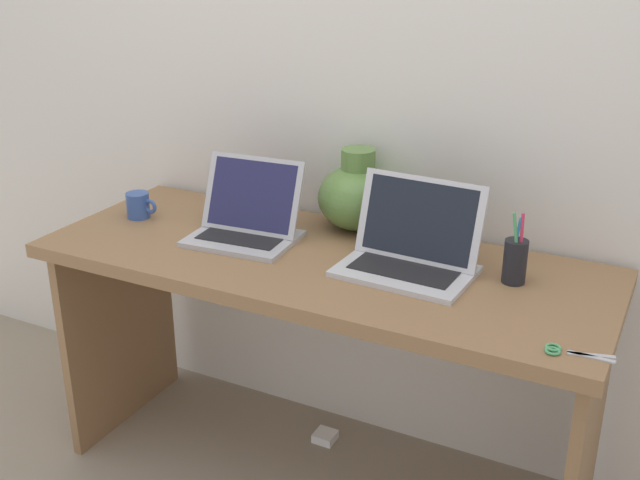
% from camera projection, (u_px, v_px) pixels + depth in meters
% --- Properties ---
extents(ground_plane, '(6.00, 6.00, 0.00)m').
position_uv_depth(ground_plane, '(320.00, 477.00, 2.43)').
color(ground_plane, gray).
extents(back_wall, '(4.40, 0.04, 2.40)m').
position_uv_depth(back_wall, '(374.00, 76.00, 2.26)').
color(back_wall, silver).
rests_on(back_wall, ground).
extents(desk, '(1.60, 0.62, 0.76)m').
position_uv_depth(desk, '(320.00, 307.00, 2.20)').
color(desk, olive).
rests_on(desk, ground).
extents(laptop_left, '(0.32, 0.26, 0.23)m').
position_uv_depth(laptop_left, '(247.00, 218.00, 2.25)').
color(laptop_left, '#B2B2B7').
rests_on(laptop_left, desk).
extents(laptop_right, '(0.36, 0.26, 0.24)m').
position_uv_depth(laptop_right, '(412.00, 247.00, 2.04)').
color(laptop_right, silver).
rests_on(laptop_right, desk).
extents(green_vase, '(0.24, 0.24, 0.25)m').
position_uv_depth(green_vase, '(358.00, 195.00, 2.31)').
color(green_vase, '#5B843D').
rests_on(green_vase, desk).
extents(coffee_mug, '(0.11, 0.07, 0.08)m').
position_uv_depth(coffee_mug, '(139.00, 205.00, 2.42)').
color(coffee_mug, '#335199').
rests_on(coffee_mug, desk).
extents(pen_cup, '(0.06, 0.06, 0.19)m').
position_uv_depth(pen_cup, '(515.00, 260.00, 1.97)').
color(pen_cup, black).
rests_on(pen_cup, desk).
extents(scissors, '(0.15, 0.06, 0.01)m').
position_uv_depth(scissors, '(567.00, 352.00, 1.66)').
color(scissors, '#B7B7BC').
rests_on(scissors, desk).
extents(power_brick, '(0.07, 0.07, 0.03)m').
position_uv_depth(power_brick, '(325.00, 436.00, 2.60)').
color(power_brick, white).
rests_on(power_brick, ground).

